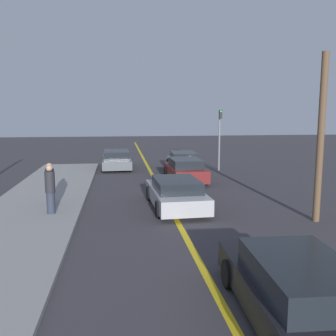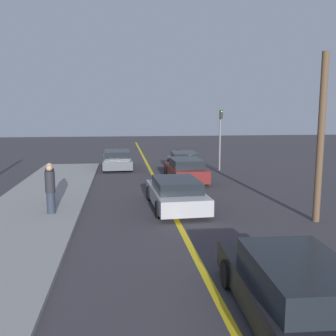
{
  "view_description": "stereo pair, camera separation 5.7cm",
  "coord_description": "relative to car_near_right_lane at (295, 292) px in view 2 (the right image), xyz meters",
  "views": [
    {
      "loc": [
        -2.0,
        0.64,
        3.85
      ],
      "look_at": [
        -0.11,
        14.98,
        1.67
      ],
      "focal_mm": 40.0,
      "sensor_mm": 36.0,
      "label": 1
    },
    {
      "loc": [
        -1.94,
        0.64,
        3.85
      ],
      "look_at": [
        -0.11,
        14.98,
        1.67
      ],
      "focal_mm": 40.0,
      "sensor_mm": 36.0,
      "label": 2
    }
  ],
  "objects": [
    {
      "name": "road_center_line",
      "position": [
        -1.15,
        11.34,
        -0.62
      ],
      "size": [
        0.2,
        60.0,
        0.01
      ],
      "color": "gold",
      "rests_on": "ground_plane"
    },
    {
      "name": "sidewalk_left",
      "position": [
        -6.53,
        7.33,
        -0.56
      ],
      "size": [
        3.75,
        27.97,
        0.13
      ],
      "color": "gray",
      "rests_on": "ground_plane"
    },
    {
      "name": "car_near_right_lane",
      "position": [
        0.0,
        0.0,
        0.0
      ],
      "size": [
        2.09,
        4.73,
        1.28
      ],
      "rotation": [
        0.0,
        0.0,
        -0.04
      ],
      "color": "black",
      "rests_on": "ground_plane"
    },
    {
      "name": "car_ahead_center",
      "position": [
        -0.91,
        8.56,
        -0.03
      ],
      "size": [
        2.16,
        4.52,
        1.21
      ],
      "rotation": [
        0.0,
        0.0,
        0.04
      ],
      "color": "#9E9EA3",
      "rests_on": "ground_plane"
    },
    {
      "name": "car_far_distant",
      "position": [
        0.49,
        14.25,
        0.01
      ],
      "size": [
        2.02,
        4.17,
        1.28
      ],
      "rotation": [
        0.0,
        0.0,
        0.03
      ],
      "color": "maroon",
      "rests_on": "ground_plane"
    },
    {
      "name": "car_parked_left_lot",
      "position": [
        1.01,
        17.95,
        -0.02
      ],
      "size": [
        2.02,
        4.27,
        1.25
      ],
      "rotation": [
        0.0,
        0.0,
        -0.04
      ],
      "color": "silver",
      "rests_on": "ground_plane"
    },
    {
      "name": "car_oncoming_far",
      "position": [
        -3.34,
        19.6,
        -0.02
      ],
      "size": [
        2.11,
        4.73,
        1.24
      ],
      "rotation": [
        0.0,
        0.0,
        0.03
      ],
      "color": "#4C5156",
      "rests_on": "ground_plane"
    },
    {
      "name": "pedestrian_near_curb",
      "position": [
        -5.68,
        7.87,
        0.42
      ],
      "size": [
        0.36,
        0.36,
        1.81
      ],
      "color": "#282D3D",
      "rests_on": "sidewalk_left"
    },
    {
      "name": "pedestrian_mid_group",
      "position": [
        -5.93,
        9.23,
        0.36
      ],
      "size": [
        0.34,
        0.34,
        1.7
      ],
      "color": "#282D3D",
      "rests_on": "sidewalk_left"
    },
    {
      "name": "traffic_light",
      "position": [
        3.39,
        17.81,
        1.82
      ],
      "size": [
        0.18,
        0.4,
        3.96
      ],
      "color": "slate",
      "rests_on": "ground_plane"
    },
    {
      "name": "utility_pole",
      "position": [
        3.74,
        6.06,
        2.3
      ],
      "size": [
        0.24,
        0.24,
        5.84
      ],
      "color": "brown",
      "rests_on": "ground_plane"
    }
  ]
}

